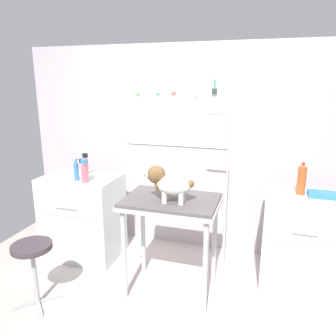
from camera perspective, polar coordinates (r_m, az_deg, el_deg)
The scene contains 14 objects.
ground at distance 3.09m, azimuth -2.06°, elevation -23.66°, with size 4.40×4.00×0.04m, color #B0A49C.
rear_wall_panel at distance 3.73m, azimuth 4.18°, elevation 3.30°, with size 4.00×0.11×2.30m.
grooming_table at distance 2.94m, azimuth 0.52°, elevation -7.37°, with size 0.85×0.58×0.91m.
grooming_arm at distance 3.15m, azimuth 9.79°, elevation -6.62°, with size 0.29×0.11×1.63m.
dog at distance 2.78m, azimuth 0.07°, elevation -2.62°, with size 0.43×0.21×0.31m.
counter_left at distance 3.80m, azimuth -14.49°, elevation -8.05°, with size 0.80×0.58×0.91m.
cabinet_right at distance 3.39m, azimuth 21.91°, elevation -11.68°, with size 0.68×0.54×0.90m.
stool at distance 3.11m, azimuth -22.40°, elevation -13.85°, with size 0.34×0.34×0.58m.
spray_bottle_tall at distance 3.50m, azimuth -15.60°, elevation -0.56°, with size 0.05×0.05×0.23m.
spray_bottle_short at distance 3.68m, azimuth -14.08°, elevation 0.42°, with size 0.06×0.06×0.24m.
detangler_spray at distance 3.47m, azimuth -14.46°, elevation -0.55°, with size 0.06×0.06×0.23m.
shampoo_bottle at distance 3.39m, azimuth -14.23°, elevation -0.77°, with size 0.06×0.06×0.24m.
soda_bottle at distance 3.20m, azimuth 22.15°, elevation -1.86°, with size 0.08×0.08×0.30m.
supply_tray at distance 3.25m, azimuth 25.13°, elevation -4.18°, with size 0.24×0.18×0.04m.
Camera 1 is at (0.81, -2.28, 1.90)m, focal length 35.19 mm.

